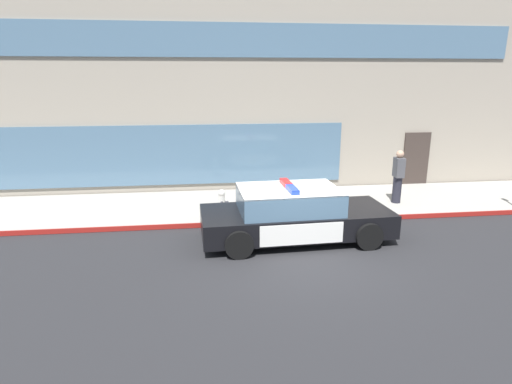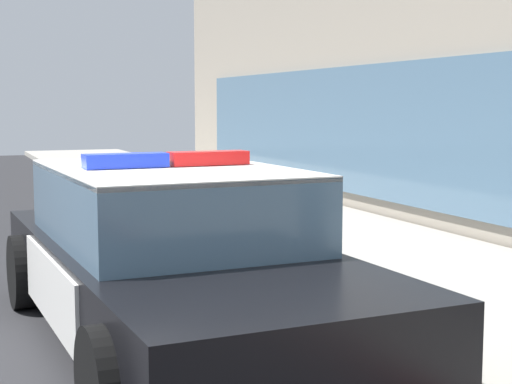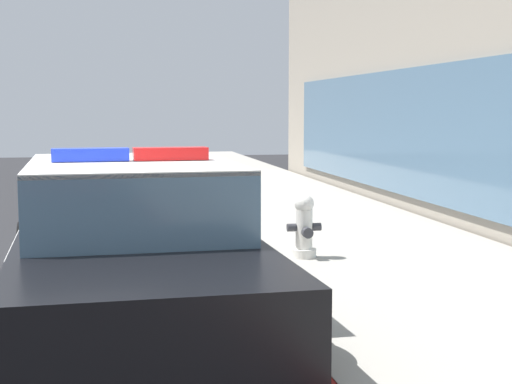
% 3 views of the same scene
% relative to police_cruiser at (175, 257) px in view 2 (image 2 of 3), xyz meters
% --- Properties ---
extents(ground, '(48.00, 48.00, 0.00)m').
position_rel_police_cruiser_xyz_m(ground, '(0.08, -0.98, -0.68)').
color(ground, '#262628').
extents(sidewalk, '(48.00, 3.47, 0.15)m').
position_rel_police_cruiser_xyz_m(sidewalk, '(0.08, 2.90, -0.60)').
color(sidewalk, '#A39E93').
rests_on(sidewalk, ground).
extents(curb_red_paint, '(28.80, 0.04, 0.14)m').
position_rel_police_cruiser_xyz_m(curb_red_paint, '(0.08, 1.15, -0.60)').
color(curb_red_paint, maroon).
rests_on(curb_red_paint, ground).
extents(police_cruiser, '(4.91, 2.28, 1.49)m').
position_rel_police_cruiser_xyz_m(police_cruiser, '(0.00, 0.00, 0.00)').
color(police_cruiser, black).
rests_on(police_cruiser, ground).
extents(fire_hydrant, '(0.34, 0.39, 0.73)m').
position_rel_police_cruiser_xyz_m(fire_hydrant, '(-1.76, 1.96, -0.18)').
color(fire_hydrant, silver).
rests_on(fire_hydrant, sidewalk).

